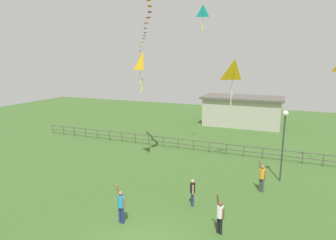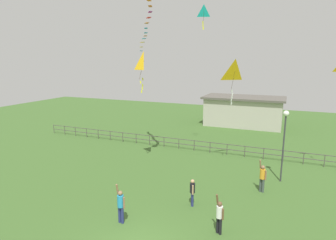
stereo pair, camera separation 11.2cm
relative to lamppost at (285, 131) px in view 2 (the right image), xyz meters
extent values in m
cylinder|color=#38383D|center=(0.00, 0.00, -1.21)|extent=(0.10, 0.10, 4.42)
sphere|color=white|center=(0.00, 0.00, 1.15)|extent=(0.36, 0.36, 0.36)
cylinder|color=black|center=(-2.52, -7.30, -3.02)|extent=(0.14, 0.14, 0.81)
cylinder|color=black|center=(-2.38, -7.38, -3.02)|extent=(0.14, 0.14, 0.81)
cylinder|color=white|center=(-2.45, -7.34, -2.33)|extent=(0.29, 0.29, 0.57)
sphere|color=brown|center=(-2.45, -7.34, -1.94)|extent=(0.22, 0.22, 0.22)
cylinder|color=brown|center=(-2.60, -7.21, -1.83)|extent=(0.16, 0.21, 0.55)
cylinder|color=brown|center=(-2.28, -7.43, -2.37)|extent=(0.09, 0.09, 0.54)
cylinder|color=navy|center=(-7.18, -8.30, -3.00)|extent=(0.15, 0.15, 0.85)
cylinder|color=navy|center=(-7.01, -8.31, -3.00)|extent=(0.15, 0.15, 0.85)
cylinder|color=#268CBF|center=(-7.09, -8.31, -2.27)|extent=(0.31, 0.31, 0.60)
sphere|color=#8C6647|center=(-7.09, -8.31, -1.85)|extent=(0.23, 0.23, 0.23)
cylinder|color=#8C6647|center=(-7.29, -8.23, -1.73)|extent=(0.11, 0.21, 0.58)
cylinder|color=#8C6647|center=(-6.89, -8.33, -2.31)|extent=(0.09, 0.09, 0.57)
cylinder|color=navy|center=(-4.36, -5.41, -3.03)|extent=(0.13, 0.13, 0.77)
cylinder|color=navy|center=(-4.42, -5.27, -3.03)|extent=(0.13, 0.13, 0.77)
cylinder|color=black|center=(-4.39, -5.34, -2.37)|extent=(0.28, 0.28, 0.55)
sphere|color=tan|center=(-4.39, -5.34, -2.00)|extent=(0.21, 0.21, 0.21)
cylinder|color=tan|center=(-4.32, -5.51, -2.41)|extent=(0.08, 0.08, 0.52)
cylinder|color=tan|center=(-4.47, -5.17, -2.41)|extent=(0.08, 0.08, 0.52)
cylinder|color=#3F4C47|center=(-1.10, -2.08, -2.99)|extent=(0.15, 0.15, 0.86)
cylinder|color=#3F4C47|center=(-0.95, -2.15, -2.99)|extent=(0.15, 0.15, 0.86)
cylinder|color=orange|center=(-1.02, -2.11, -2.26)|extent=(0.31, 0.31, 0.61)
sphere|color=#8C6647|center=(-1.02, -2.11, -1.84)|extent=(0.23, 0.23, 0.23)
cylinder|color=#8C6647|center=(-1.19, -1.98, -1.72)|extent=(0.17, 0.22, 0.58)
cylinder|color=#8C6647|center=(-0.83, -2.20, -2.30)|extent=(0.09, 0.09, 0.58)
pyramid|color=#19B2B2|center=(-6.55, 3.59, 8.23)|extent=(0.79, 0.49, 0.91)
cylinder|color=#4C381E|center=(-6.59, 3.71, 7.77)|extent=(0.10, 0.25, 0.91)
cube|color=yellow|center=(-6.62, 3.69, 7.35)|extent=(0.10, 0.05, 0.20)
cube|color=yellow|center=(-6.62, 3.70, 7.13)|extent=(0.11, 0.02, 0.21)
cube|color=yellow|center=(-6.59, 3.71, 6.91)|extent=(0.10, 0.02, 0.21)
pyramid|color=yellow|center=(-3.48, 1.09, 3.74)|extent=(1.30, 1.16, 1.50)
cylinder|color=#4C381E|center=(-3.65, 1.31, 3.00)|extent=(0.35, 0.48, 1.50)
cube|color=white|center=(-3.68, 1.30, 2.28)|extent=(0.09, 0.05, 0.20)
cube|color=white|center=(-3.64, 1.32, 2.06)|extent=(0.11, 0.02, 0.21)
cube|color=white|center=(-3.66, 1.31, 1.84)|extent=(0.08, 0.04, 0.20)
cube|color=white|center=(-3.69, 1.29, 1.62)|extent=(0.10, 0.05, 0.21)
cube|color=white|center=(-3.68, 1.30, 1.40)|extent=(0.11, 0.03, 0.21)
pyramid|color=yellow|center=(-9.54, -0.88, 4.38)|extent=(0.99, 0.82, 1.30)
cylinder|color=#4C381E|center=(-9.65, -1.07, 3.73)|extent=(0.23, 0.40, 1.30)
cube|color=yellow|center=(-9.58, -1.04, 3.12)|extent=(0.10, 0.02, 0.21)
cube|color=yellow|center=(-9.72, -1.11, 2.90)|extent=(0.12, 0.04, 0.21)
cube|color=yellow|center=(-9.59, -1.04, 2.68)|extent=(0.09, 0.04, 0.20)
cube|color=yellow|center=(-9.62, -1.06, 2.46)|extent=(0.11, 0.03, 0.21)
cube|color=yellow|center=(-9.66, -1.08, 2.24)|extent=(0.08, 0.02, 0.20)
cube|color=orange|center=(-8.74, -1.62, 8.21)|extent=(0.35, 0.63, 0.03)
cube|color=orange|center=(-8.91, -1.05, 7.95)|extent=(0.45, 0.64, 0.03)
cube|color=#B22DB2|center=(-9.18, -0.52, 7.68)|extent=(0.52, 0.63, 0.03)
cube|color=red|center=(-9.54, -0.05, 7.39)|extent=(0.57, 0.60, 0.03)
cube|color=orange|center=(-9.93, 0.40, 7.09)|extent=(0.57, 0.61, 0.03)
cube|color=#198CD1|center=(-10.25, 0.90, 6.79)|extent=(0.48, 0.64, 0.03)
cube|color=#198CD1|center=(-10.53, 1.42, 6.51)|extent=(0.50, 0.64, 0.03)
cube|color=orange|center=(-10.84, 1.93, 6.33)|extent=(0.53, 0.63, 0.03)
cube|color=#198CD1|center=(-11.20, 2.41, 6.16)|extent=(0.56, 0.61, 0.03)
cube|color=yellow|center=(-11.59, 2.85, 5.91)|extent=(0.59, 0.59, 0.03)
cube|color=yellow|center=(-11.95, 3.32, 5.55)|extent=(0.51, 0.63, 0.03)
cube|color=#198CD1|center=(-12.24, 3.84, 5.24)|extent=(0.49, 0.64, 0.03)
cylinder|color=#4C4742|center=(-23.36, 4.08, -2.95)|extent=(0.06, 0.06, 0.95)
cylinder|color=#4C4742|center=(-21.85, 4.08, -2.95)|extent=(0.06, 0.06, 0.95)
cylinder|color=#4C4742|center=(-20.40, 4.08, -2.95)|extent=(0.06, 0.06, 0.95)
cylinder|color=#4C4742|center=(-18.94, 4.08, -2.95)|extent=(0.06, 0.06, 0.95)
cylinder|color=#4C4742|center=(-17.50, 4.08, -2.95)|extent=(0.06, 0.06, 0.95)
cylinder|color=#4C4742|center=(-16.04, 4.08, -2.95)|extent=(0.06, 0.06, 0.95)
cylinder|color=#4C4742|center=(-14.59, 4.08, -2.95)|extent=(0.06, 0.06, 0.95)
cylinder|color=#4C4742|center=(-13.10, 4.08, -2.95)|extent=(0.06, 0.06, 0.95)
cylinder|color=#4C4742|center=(-11.66, 4.08, -2.95)|extent=(0.06, 0.06, 0.95)
cylinder|color=#4C4742|center=(-10.18, 4.08, -2.95)|extent=(0.06, 0.06, 0.95)
cylinder|color=#4C4742|center=(-8.72, 4.08, -2.95)|extent=(0.06, 0.06, 0.95)
cylinder|color=#4C4742|center=(-7.26, 4.08, -2.95)|extent=(0.06, 0.06, 0.95)
cylinder|color=#4C4742|center=(-5.83, 4.08, -2.95)|extent=(0.06, 0.06, 0.95)
cylinder|color=#4C4742|center=(-4.36, 4.08, -2.95)|extent=(0.06, 0.06, 0.95)
cylinder|color=#4C4742|center=(-2.90, 4.08, -2.95)|extent=(0.06, 0.06, 0.95)
cylinder|color=#4C4742|center=(-1.42, 4.08, -2.95)|extent=(0.06, 0.06, 0.95)
cylinder|color=#4C4742|center=(0.06, 4.08, -2.95)|extent=(0.06, 0.06, 0.95)
cylinder|color=#4C4742|center=(1.51, 4.08, -2.95)|extent=(0.06, 0.06, 0.95)
cylinder|color=#4C4742|center=(2.94, 4.08, -2.95)|extent=(0.06, 0.06, 0.95)
cube|color=#4C4742|center=(-5.33, 4.08, -2.51)|extent=(36.00, 0.05, 0.05)
cube|color=#4C4742|center=(-5.33, 4.08, -2.95)|extent=(36.00, 0.05, 0.05)
cube|color=#B7B2A3|center=(-4.81, 16.08, -1.77)|extent=(8.90, 4.40, 3.31)
cube|color=#59544C|center=(-4.81, 16.08, 0.00)|extent=(9.50, 5.00, 0.24)
camera|label=1|loc=(-0.14, -19.23, 4.42)|focal=30.58mm
camera|label=2|loc=(-0.04, -19.19, 4.42)|focal=30.58mm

